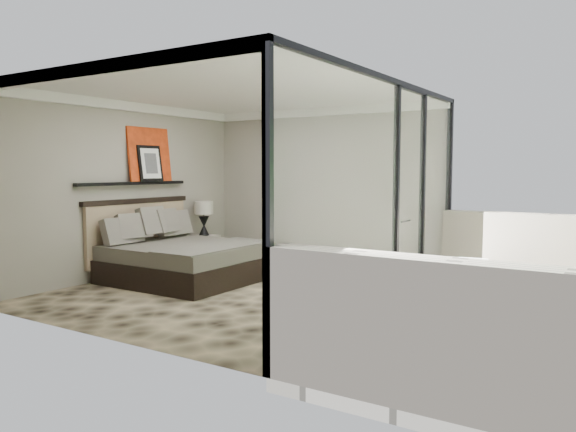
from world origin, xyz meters
The scene contains 13 objects.
floor centered at (0.00, 0.00, 0.00)m, with size 5.00×5.00×0.00m, color black.
ceiling centered at (0.00, 0.00, 2.79)m, with size 4.50×5.00×0.02m, color silver.
back_wall centered at (0.00, 2.49, 1.40)m, with size 4.50×0.02×2.80m, color gray.
left_wall centered at (-2.24, 0.00, 1.40)m, with size 0.02×5.00×2.80m, color gray.
glass_wall centered at (2.25, 0.00, 1.40)m, with size 0.08×5.00×2.80m, color white.
terrace_slab centered at (3.75, 0.00, -0.06)m, with size 3.00×5.00×0.12m, color beige.
picture_ledge centered at (-2.18, 0.10, 1.50)m, with size 0.12×2.20×0.05m, color black.
bed centered at (-1.24, 0.19, 0.35)m, with size 2.15×2.08×1.19m.
nightstand centered at (-1.99, 1.53, 0.24)m, with size 0.48×0.48×0.48m, color black.
table_lamp centered at (-1.96, 1.55, 0.92)m, with size 0.34×0.34×0.63m.
abstract_canvas centered at (-2.19, 0.47, 1.97)m, with size 0.04×0.90×0.90m, color #B41B0F.
framed_print centered at (-2.14, 0.43, 1.82)m, with size 0.03×0.50×0.60m, color black.
lounger centered at (2.94, 0.22, 0.19)m, with size 1.01×1.66×0.61m.
Camera 1 is at (4.84, -6.22, 1.73)m, focal length 35.00 mm.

